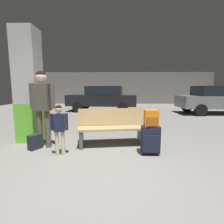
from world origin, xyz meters
TOP-DOWN VIEW (x-y plane):
  - ground_plane at (0.00, 4.00)m, footprint 18.00×18.00m
  - garage_back_wall at (0.00, 12.86)m, footprint 18.00×0.12m
  - structural_pillar at (-2.01, 1.88)m, footprint 0.57×0.57m
  - bench at (0.12, 1.53)m, footprint 1.65×0.73m
  - suitcase at (0.95, 0.93)m, footprint 0.38×0.24m
  - backpack_bright at (0.95, 0.93)m, footprint 0.29×0.21m
  - child at (-0.93, 0.86)m, footprint 0.35×0.20m
  - adult at (-1.46, 1.38)m, footprint 0.60×0.26m
  - backpack_dark_floor at (-1.63, 1.22)m, footprint 0.29×0.32m
  - parked_car_far at (-0.49, 7.84)m, footprint 4.26×2.14m
  - parked_car_side at (5.78, 6.76)m, footprint 4.11×1.81m

SIDE VIEW (x-z plane):
  - ground_plane at x=0.00m, z-range -0.10..0.00m
  - backpack_dark_floor at x=-1.63m, z-range 0.00..0.34m
  - suitcase at x=0.95m, z-range 0.02..0.62m
  - bench at x=0.12m, z-range 0.00..0.88m
  - child at x=-0.93m, z-range 0.12..1.17m
  - backpack_bright at x=0.95m, z-range 0.60..0.94m
  - parked_car_far at x=-0.49m, z-range 0.05..1.56m
  - parked_car_side at x=5.78m, z-range 0.05..1.56m
  - adult at x=-1.46m, z-range 0.21..1.98m
  - garage_back_wall at x=0.00m, z-range 0.00..2.80m
  - structural_pillar at x=-2.01m, z-range -0.01..2.85m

